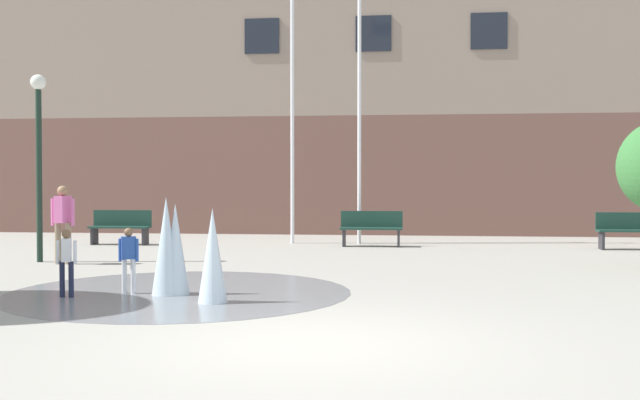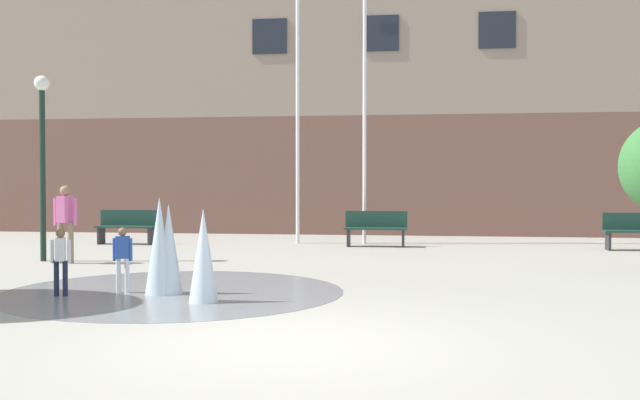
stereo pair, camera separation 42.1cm
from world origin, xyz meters
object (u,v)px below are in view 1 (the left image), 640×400
(flagpole_right, at_px, (361,92))
(park_bench_under_right_flagpole, at_px, (371,228))
(lamp_post_left_lane, at_px, (39,140))
(flagpole_left, at_px, (293,82))
(adult_near_bench, at_px, (63,218))
(child_running, at_px, (66,257))
(park_bench_near_trashcan, at_px, (630,230))
(child_in_fountain, at_px, (129,255))
(park_bench_left_of_flagpoles, at_px, (121,226))

(flagpole_right, bearing_deg, park_bench_under_right_flagpole, -66.23)
(lamp_post_left_lane, bearing_deg, flagpole_right, 39.68)
(lamp_post_left_lane, bearing_deg, flagpole_left, 49.27)
(flagpole_right, bearing_deg, flagpole_left, 180.00)
(adult_near_bench, bearing_deg, child_running, -146.91)
(park_bench_near_trashcan, bearing_deg, child_running, -139.51)
(lamp_post_left_lane, bearing_deg, park_bench_near_trashcan, 18.48)
(park_bench_under_right_flagpole, height_order, child_in_fountain, child_in_fountain)
(child_running, distance_m, flagpole_left, 10.61)
(park_bench_under_right_flagpole, bearing_deg, flagpole_right, 113.77)
(park_bench_left_of_flagpoles, xyz_separation_m, child_running, (2.66, -8.79, 0.10))
(child_running, bearing_deg, park_bench_under_right_flagpole, 137.06)
(park_bench_left_of_flagpoles, relative_size, adult_near_bench, 1.01)
(park_bench_under_right_flagpole, relative_size, flagpole_left, 0.20)
(park_bench_under_right_flagpole, relative_size, child_in_fountain, 1.62)
(park_bench_under_right_flagpole, height_order, park_bench_near_trashcan, same)
(child_in_fountain, xyz_separation_m, lamp_post_left_lane, (-3.47, 4.04, 1.96))
(child_running, relative_size, lamp_post_left_lane, 0.25)
(park_bench_left_of_flagpoles, height_order, flagpole_left, flagpole_left)
(child_in_fountain, height_order, adult_near_bench, adult_near_bench)
(child_running, bearing_deg, adult_near_bench, -172.89)
(park_bench_under_right_flagpole, height_order, adult_near_bench, adult_near_bench)
(child_in_fountain, relative_size, child_running, 1.00)
(adult_near_bench, xyz_separation_m, lamp_post_left_lane, (-0.67, 0.33, 1.61))
(park_bench_left_of_flagpoles, height_order, child_running, child_running)
(child_running, relative_size, flagpole_left, 0.12)
(park_bench_under_right_flagpole, distance_m, flagpole_left, 4.49)
(park_bench_left_of_flagpoles, relative_size, park_bench_near_trashcan, 1.00)
(adult_near_bench, bearing_deg, park_bench_under_right_flagpole, -44.22)
(park_bench_under_right_flagpole, bearing_deg, lamp_post_left_lane, -145.95)
(park_bench_near_trashcan, xyz_separation_m, child_running, (-10.35, -8.84, 0.10))
(adult_near_bench, height_order, lamp_post_left_lane, lamp_post_left_lane)
(child_in_fountain, xyz_separation_m, flagpole_right, (2.88, 9.31, 3.48))
(adult_near_bench, bearing_deg, flagpole_right, -38.51)
(flagpole_left, distance_m, flagpole_right, 1.84)
(park_bench_under_right_flagpole, bearing_deg, park_bench_near_trashcan, -1.38)
(park_bench_left_of_flagpoles, bearing_deg, adult_near_bench, -82.34)
(flagpole_right, bearing_deg, park_bench_left_of_flagpoles, -171.43)
(child_running, height_order, lamp_post_left_lane, lamp_post_left_lane)
(flagpole_left, relative_size, flagpole_right, 1.07)
(child_in_fountain, bearing_deg, park_bench_near_trashcan, -165.64)
(child_running, distance_m, adult_near_bench, 4.63)
(child_in_fountain, relative_size, lamp_post_left_lane, 0.25)
(child_in_fountain, height_order, flagpole_right, flagpole_right)
(park_bench_under_right_flagpole, distance_m, park_bench_near_trashcan, 6.38)
(park_bench_under_right_flagpole, bearing_deg, flagpole_left, 160.66)
(child_in_fountain, distance_m, flagpole_right, 10.35)
(adult_near_bench, bearing_deg, child_in_fountain, -136.03)
(child_running, height_order, flagpole_left, flagpole_left)
(child_in_fountain, bearing_deg, park_bench_left_of_flagpoles, -94.58)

